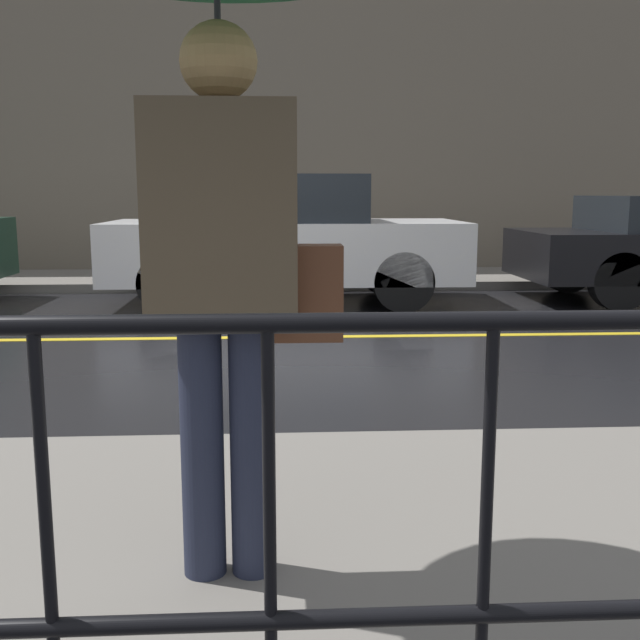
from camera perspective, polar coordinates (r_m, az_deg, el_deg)
ground_plane at (r=7.22m, az=-4.88°, el=-1.35°), size 80.00×80.00×0.00m
sidewalk_near at (r=2.75m, az=-7.82°, el=-18.93°), size 28.00×2.75×0.13m
sidewalk_far at (r=11.50m, az=-4.27°, el=3.11°), size 28.00×2.07×0.13m
lane_marking at (r=7.22m, az=-4.88°, el=-1.32°), size 25.20×0.12×0.01m
building_storefront at (r=12.70m, az=-4.33°, el=16.48°), size 28.00×0.30×5.77m
railing_foreground at (r=1.43m, az=-12.19°, el=-14.92°), size 12.00×0.04×1.04m
pedestrian at (r=2.39m, az=-7.70°, el=21.84°), size 1.14×1.14×2.19m
car_white at (r=9.38m, az=-2.89°, el=6.22°), size 4.35×1.83×1.59m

